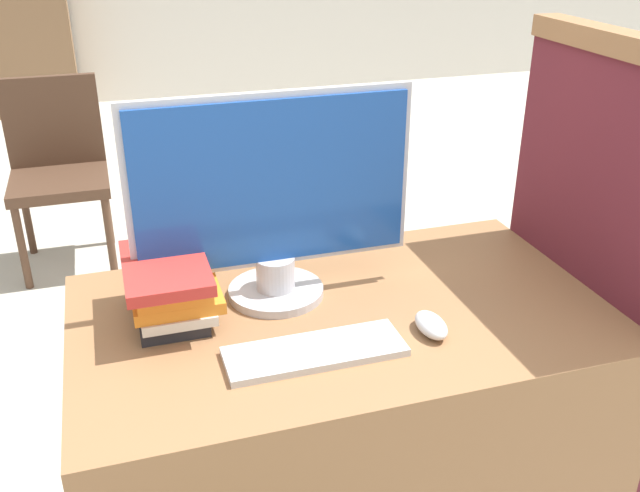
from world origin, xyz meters
name	(u,v)px	position (x,y,z in m)	size (l,w,h in m)	color
desk	(340,442)	(0.00, 0.35, 0.38)	(1.20, 0.71, 0.76)	#8C603D
carrel_divider	(582,307)	(0.62, 0.32, 0.68)	(0.07, 0.63, 1.34)	#5B1E28
monitor	(273,198)	(-0.12, 0.47, 1.00)	(0.63, 0.22, 0.48)	#B7B7BC
keyboard	(315,352)	(-0.11, 0.20, 0.77)	(0.37, 0.12, 0.02)	silver
mouse	(431,325)	(0.15, 0.21, 0.78)	(0.06, 0.11, 0.04)	silver
book_stack	(171,288)	(-0.37, 0.44, 0.84)	(0.20, 0.27, 0.14)	#232328
far_chair	(58,163)	(-0.69, 2.45, 0.49)	(0.44, 0.44, 0.87)	#4C3323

